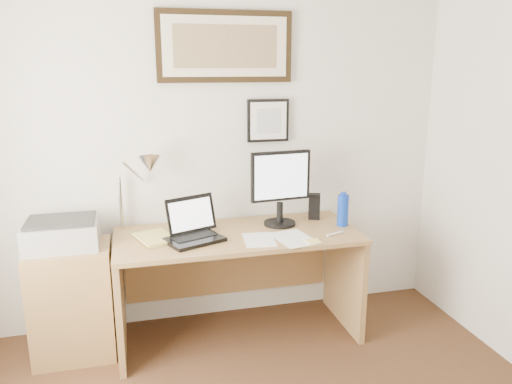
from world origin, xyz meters
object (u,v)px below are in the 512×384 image
object	(u,v)px
lcd_monitor	(280,185)
desk	(235,262)
laptop	(193,230)
water_bottle	(343,210)
side_cabinet	(73,301)
printer	(62,233)
book	(140,241)

from	to	relation	value
lcd_monitor	desk	bearing A→B (deg)	-177.31
desk	laptop	bearing A→B (deg)	-157.50
water_bottle	side_cabinet	bearing A→B (deg)	177.92
side_cabinet	lcd_monitor	size ratio (longest dim) A/B	1.40
desk	lcd_monitor	xyz separation A→B (m)	(0.32, 0.02, 0.53)
water_bottle	desk	bearing A→B (deg)	172.23
side_cabinet	printer	size ratio (longest dim) A/B	1.66
book	water_bottle	bearing A→B (deg)	0.29
desk	lcd_monitor	size ratio (longest dim) A/B	3.08
water_bottle	printer	xyz separation A→B (m)	(-1.84, 0.09, -0.04)
side_cabinet	water_bottle	xyz separation A→B (m)	(1.81, -0.07, 0.49)
water_bottle	printer	distance (m)	1.84
lcd_monitor	side_cabinet	bearing A→B (deg)	-177.93
book	laptop	distance (m)	0.34
water_bottle	lcd_monitor	distance (m)	0.47
side_cabinet	printer	xyz separation A→B (m)	(-0.03, 0.03, 0.45)
lcd_monitor	printer	world-z (taller)	lcd_monitor
water_bottle	desk	world-z (taller)	water_bottle
lcd_monitor	printer	xyz separation A→B (m)	(-1.42, -0.02, -0.22)
book	laptop	size ratio (longest dim) A/B	0.70
desk	water_bottle	bearing A→B (deg)	-7.77
book	laptop	world-z (taller)	laptop
side_cabinet	printer	world-z (taller)	printer
book	laptop	bearing A→B (deg)	-2.63
side_cabinet	desk	size ratio (longest dim) A/B	0.46
laptop	printer	bearing A→B (deg)	171.79
side_cabinet	book	world-z (taller)	book
water_bottle	book	bearing A→B (deg)	-179.71
printer	lcd_monitor	bearing A→B (deg)	0.92
laptop	lcd_monitor	xyz separation A→B (m)	(0.62, 0.14, 0.23)
laptop	printer	distance (m)	0.81
laptop	printer	world-z (taller)	laptop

